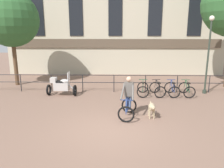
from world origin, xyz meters
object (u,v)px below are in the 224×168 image
object	(u,v)px
cyclist_with_bike	(128,99)
street_lamp	(209,51)
parked_bicycle_mid_left	(157,89)
parked_motorcycle	(61,86)
parked_bicycle_far_end	(187,89)
dog	(152,108)
parked_bicycle_near_lamp	(143,89)
parked_bicycle_mid_right	(172,89)

from	to	relation	value
cyclist_with_bike	street_lamp	size ratio (longest dim) A/B	0.39
cyclist_with_bike	parked_bicycle_mid_left	bearing A→B (deg)	69.56
parked_motorcycle	parked_bicycle_far_end	distance (m)	7.08
parked_bicycle_mid_left	street_lamp	size ratio (longest dim) A/B	0.27
street_lamp	parked_bicycle_far_end	bearing A→B (deg)	-157.50
cyclist_with_bike	dog	world-z (taller)	cyclist_with_bike
parked_bicycle_far_end	street_lamp	bearing A→B (deg)	-156.88
parked_motorcycle	street_lamp	xyz separation A→B (m)	(8.28, 0.65, 1.90)
cyclist_with_bike	dog	distance (m)	1.05
parked_bicycle_mid_left	parked_bicycle_far_end	xyz separation A→B (m)	(1.65, -0.00, 0.00)
parked_bicycle_far_end	street_lamp	world-z (taller)	street_lamp
dog	street_lamp	distance (m)	5.70
parked_bicycle_near_lamp	parked_bicycle_far_end	bearing A→B (deg)	-173.88
parked_motorcycle	parked_bicycle_mid_left	bearing A→B (deg)	-85.43
parked_motorcycle	parked_bicycle_mid_right	size ratio (longest dim) A/B	1.49
parked_bicycle_mid_left	street_lamp	xyz separation A→B (m)	(2.85, 0.50, 2.10)
parked_bicycle_near_lamp	parked_bicycle_far_end	size ratio (longest dim) A/B	1.05
cyclist_with_bike	parked_bicycle_far_end	size ratio (longest dim) A/B	1.52
cyclist_with_bike	street_lamp	xyz separation A→B (m)	(4.66, 3.69, 1.70)
parked_bicycle_mid_right	parked_bicycle_far_end	size ratio (longest dim) A/B	1.00
parked_motorcycle	parked_bicycle_far_end	world-z (taller)	parked_motorcycle
parked_motorcycle	cyclist_with_bike	bearing A→B (deg)	-126.96
parked_motorcycle	parked_bicycle_mid_left	size ratio (longest dim) A/B	1.40
parked_motorcycle	parked_bicycle_mid_left	distance (m)	5.44
dog	parked_bicycle_far_end	xyz separation A→B (m)	(2.47, 3.37, -0.10)
dog	parked_motorcycle	xyz separation A→B (m)	(-4.61, 3.22, 0.10)
parked_bicycle_far_end	street_lamp	distance (m)	2.47
parked_bicycle_mid_left	parked_bicycle_near_lamp	bearing A→B (deg)	-6.69
cyclist_with_bike	parked_bicycle_near_lamp	xyz separation A→B (m)	(0.98, 3.19, -0.41)
parked_bicycle_near_lamp	cyclist_with_bike	bearing A→B (deg)	79.00
parked_bicycle_mid_left	parked_bicycle_mid_right	world-z (taller)	same
street_lamp	cyclist_with_bike	bearing A→B (deg)	-141.64
dog	street_lamp	bearing A→B (deg)	46.44
cyclist_with_bike	parked_bicycle_mid_right	world-z (taller)	cyclist_with_bike
dog	parked_bicycle_near_lamp	distance (m)	3.38
parked_bicycle_mid_right	parked_bicycle_far_end	world-z (taller)	same
parked_bicycle_far_end	street_lamp	xyz separation A→B (m)	(1.20, 0.50, 2.10)
parked_bicycle_near_lamp	parked_bicycle_mid_left	distance (m)	0.82
cyclist_with_bike	dog	xyz separation A→B (m)	(0.98, -0.19, -0.30)
parked_bicycle_far_end	parked_bicycle_near_lamp	bearing A→B (deg)	0.62
dog	parked_bicycle_mid_left	distance (m)	3.47
parked_bicycle_near_lamp	parked_bicycle_mid_right	size ratio (longest dim) A/B	1.06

